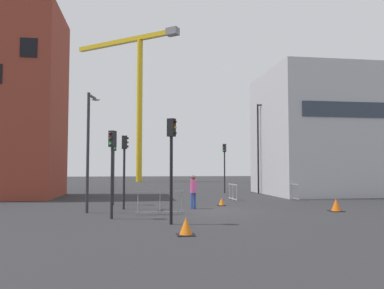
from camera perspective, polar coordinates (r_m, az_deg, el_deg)
ground at (r=19.63m, az=3.32°, el=-9.79°), size 160.00×160.00×0.00m
brick_building at (r=31.79m, az=-25.26°, el=5.60°), size 7.21×7.00×13.97m
office_block at (r=34.49m, az=20.98°, el=1.48°), size 12.70×9.20×9.99m
construction_crane at (r=62.04m, az=-8.13°, el=9.08°), size 16.25×12.46×23.14m
streetlamp_tall at (r=33.17m, az=9.96°, el=0.50°), size 1.08×1.30×7.60m
streetlamp_short at (r=19.61m, az=-14.92°, el=0.53°), size 0.50×1.38×5.84m
traffic_light_verge at (r=23.08m, az=-11.50°, el=-2.32°), size 0.33×0.39×3.86m
traffic_light_far at (r=16.85m, az=-11.70°, el=-2.13°), size 0.35×0.39×3.75m
traffic_light_near at (r=20.63m, az=-9.94°, el=-2.20°), size 0.38×0.25×3.86m
traffic_light_corner at (r=33.57m, az=4.82°, el=-2.31°), size 0.35×0.38×4.24m
traffic_light_crosswalk at (r=14.98m, az=-3.05°, el=-1.28°), size 0.38×0.35×4.08m
pedestrian_walking at (r=20.63m, az=0.19°, el=-6.61°), size 0.34×0.34×1.77m
safety_barrier_right_run at (r=27.58m, az=14.52°, el=-6.68°), size 0.19×2.16×1.08m
safety_barrier_front at (r=18.17m, az=-4.76°, el=-8.51°), size 2.26×0.16×1.08m
safety_barrier_mid_span at (r=26.06m, az=6.05°, el=-6.97°), size 0.13×1.85×1.08m
traffic_cone_by_barrier at (r=22.46m, az=4.38°, el=-8.46°), size 0.45×0.45×0.45m
traffic_cone_striped at (r=12.71m, az=-0.91°, el=-12.05°), size 0.57×0.57×0.58m
traffic_cone_orange at (r=20.73m, az=20.48°, el=-8.41°), size 0.63×0.63×0.64m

